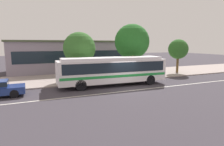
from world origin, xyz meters
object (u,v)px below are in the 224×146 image
(pedestrian_waiting_near_sign, at_px, (77,71))
(street_tree_near_stop, at_px, (79,48))
(bus_stop_sign, at_px, (133,64))
(street_tree_mid_block, at_px, (132,42))
(street_tree_far_end, at_px, (178,49))
(transit_bus, at_px, (113,69))

(pedestrian_waiting_near_sign, height_order, street_tree_near_stop, street_tree_near_stop)
(bus_stop_sign, xyz_separation_m, street_tree_mid_block, (0.97, 2.08, 2.56))
(bus_stop_sign, height_order, street_tree_near_stop, street_tree_near_stop)
(street_tree_mid_block, bearing_deg, pedestrian_waiting_near_sign, -176.56)
(pedestrian_waiting_near_sign, height_order, street_tree_far_end, street_tree_far_end)
(transit_bus, relative_size, bus_stop_sign, 4.08)
(bus_stop_sign, xyz_separation_m, street_tree_near_stop, (-5.76, 1.77, 1.80))
(street_tree_near_stop, xyz_separation_m, street_tree_far_end, (13.93, 0.06, -0.25))
(pedestrian_waiting_near_sign, relative_size, street_tree_mid_block, 0.27)
(transit_bus, distance_m, street_tree_near_stop, 4.78)
(pedestrian_waiting_near_sign, xyz_separation_m, street_tree_near_stop, (0.38, 0.12, 2.46))
(bus_stop_sign, bearing_deg, street_tree_far_end, 12.58)
(transit_bus, xyz_separation_m, street_tree_far_end, (11.51, 3.67, 1.73))
(transit_bus, relative_size, pedestrian_waiting_near_sign, 6.19)
(transit_bus, xyz_separation_m, street_tree_mid_block, (4.31, 3.92, 2.75))
(street_tree_mid_block, bearing_deg, transit_bus, -137.71)
(transit_bus, bearing_deg, pedestrian_waiting_near_sign, 128.68)
(street_tree_near_stop, relative_size, street_tree_mid_block, 0.82)
(transit_bus, distance_m, street_tree_far_end, 12.21)
(pedestrian_waiting_near_sign, height_order, street_tree_mid_block, street_tree_mid_block)
(transit_bus, xyz_separation_m, pedestrian_waiting_near_sign, (-2.80, 3.49, -0.48))
(bus_stop_sign, distance_m, street_tree_mid_block, 3.44)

